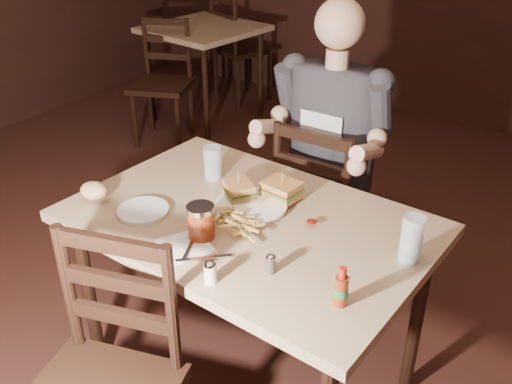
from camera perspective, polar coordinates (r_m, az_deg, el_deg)
The scene contains 23 objects.
room_shell at distance 1.61m, azimuth -10.92°, elevation 13.65°, with size 7.00×7.00×7.00m.
main_table at distance 2.03m, azimuth -0.75°, elevation -4.48°, with size 1.31×0.93×0.77m.
bg_table at distance 4.71m, azimuth -5.23°, elevation 15.11°, with size 0.91×0.91×0.77m.
chair_far at distance 2.70m, azimuth 7.19°, elevation -1.47°, with size 0.42×0.46×0.90m, color black, non-canonical shape.
bg_chair_far at distance 5.20m, azimuth -1.39°, elevation 14.15°, with size 0.43×0.47×0.94m, color black, non-canonical shape.
bg_chair_near at distance 4.37m, azimuth -9.48°, elevation 10.54°, with size 0.41×0.45×0.90m, color black, non-canonical shape.
diner at distance 2.45m, azimuth 7.36°, elevation 7.81°, with size 0.54×0.42×0.94m, color #333237, non-canonical shape.
dinner_plate at distance 2.04m, azimuth -0.49°, elevation -1.51°, with size 0.25×0.25×0.01m, color white.
sandwich_left at distance 2.06m, azimuth -1.75°, elevation 0.64°, with size 0.11×0.09×0.10m, color tan, non-canonical shape.
sandwich_right at distance 2.07m, azimuth 2.63°, elevation 0.82°, with size 0.13×0.11×0.11m, color tan, non-canonical shape.
fries_pile at distance 1.92m, azimuth -1.97°, elevation -2.82°, with size 0.25×0.18×0.04m, color gold, non-canonical shape.
ketchup_dollop at distance 1.94m, azimuth 5.57°, elevation -2.97°, with size 0.04×0.04×0.01m, color maroon.
glass_left at distance 2.23m, azimuth -4.34°, elevation 2.94°, with size 0.07×0.07×0.13m, color silver.
glass_right at distance 1.80m, azimuth 15.29°, elevation -4.56°, with size 0.07×0.07×0.16m, color silver.
hot_sauce at distance 1.60m, azimuth 8.56°, elevation -9.31°, with size 0.04×0.04×0.12m, color maroon, non-canonical shape.
salt_shaker at distance 1.68m, azimuth -4.58°, elevation -8.02°, with size 0.04×0.04×0.07m, color white, non-canonical shape.
pepper_shaker at distance 1.72m, azimuth 1.48°, elevation -7.19°, with size 0.03×0.03×0.06m, color #38332D, non-canonical shape.
syrup_dispenser at distance 1.87m, azimuth -5.52°, elevation -2.97°, with size 0.09×0.09×0.12m, color maroon, non-canonical shape.
napkin at distance 1.86m, azimuth -7.07°, elevation -5.39°, with size 0.16×0.15×0.00m, color white.
knife at distance 1.87m, azimuth -6.36°, elevation -4.93°, with size 0.01×0.20×0.00m, color silver.
fork at distance 1.79m, azimuth -5.28°, elevation -6.61°, with size 0.01×0.17×0.01m, color silver.
side_plate at distance 2.05m, azimuth -11.21°, elevation -1.96°, with size 0.18×0.18×0.01m, color white.
bread_roll at distance 2.15m, azimuth -15.91°, elevation 0.14°, with size 0.11×0.09×0.06m, color tan.
Camera 1 is at (1.06, -1.14, 1.82)m, focal length 40.00 mm.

